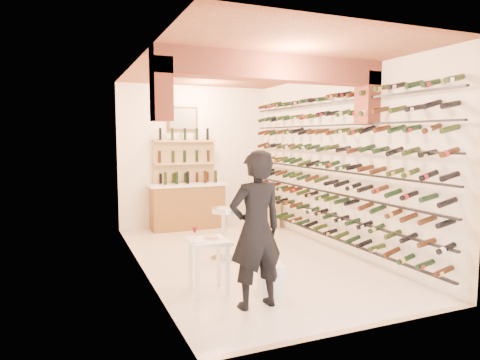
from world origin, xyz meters
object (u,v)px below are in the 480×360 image
(wine_rack, at_px, (325,165))
(white_stool, at_px, (271,279))
(tasting_table, at_px, (208,249))
(chrome_barstool, at_px, (224,230))
(back_counter, at_px, (188,205))
(crate_lower, at_px, (267,220))
(person, at_px, (256,230))

(wine_rack, height_order, white_stool, wine_rack)
(tasting_table, height_order, chrome_barstool, chrome_barstool)
(chrome_barstool, bearing_deg, white_stool, -89.52)
(wine_rack, xyz_separation_m, tasting_table, (-2.65, -1.32, -0.96))
(white_stool, height_order, chrome_barstool, chrome_barstool)
(back_counter, distance_m, white_stool, 4.36)
(back_counter, height_order, chrome_barstool, back_counter)
(chrome_barstool, height_order, crate_lower, chrome_barstool)
(tasting_table, height_order, crate_lower, tasting_table)
(tasting_table, xyz_separation_m, person, (0.38, -0.68, 0.36))
(tasting_table, bearing_deg, person, -58.12)
(back_counter, relative_size, crate_lower, 3.33)
(back_counter, distance_m, tasting_table, 4.05)
(wine_rack, height_order, person, wine_rack)
(chrome_barstool, relative_size, crate_lower, 1.71)
(tasting_table, distance_m, chrome_barstool, 1.54)
(tasting_table, xyz_separation_m, chrome_barstool, (0.72, 1.36, -0.08))
(wine_rack, bearing_deg, white_stool, -138.42)
(white_stool, height_order, person, person)
(back_counter, bearing_deg, tasting_table, -101.65)
(back_counter, xyz_separation_m, tasting_table, (-0.82, -3.96, 0.05))
(wine_rack, distance_m, person, 3.08)
(wine_rack, distance_m, white_stool, 2.89)
(tasting_table, bearing_deg, white_stool, -24.32)
(back_counter, xyz_separation_m, chrome_barstool, (-0.09, -2.60, -0.03))
(person, xyz_separation_m, chrome_barstool, (0.35, 2.04, -0.44))
(person, bearing_deg, white_stool, -145.36)
(white_stool, bearing_deg, back_counter, 88.96)
(back_counter, relative_size, white_stool, 4.26)
(wine_rack, bearing_deg, person, -138.76)
(tasting_table, relative_size, crate_lower, 1.69)
(white_stool, distance_m, person, 0.88)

